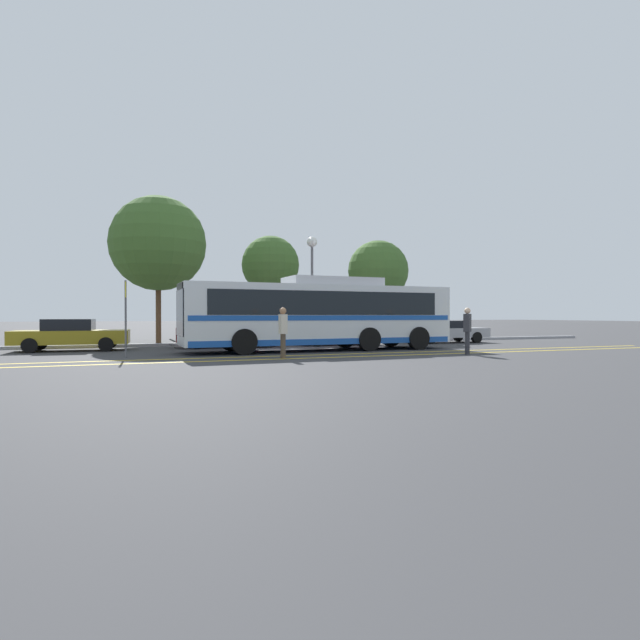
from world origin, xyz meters
The scene contains 16 objects.
ground_plane centered at (0.00, 0.00, 0.00)m, with size 220.00×220.00×0.00m, color #38383A.
lane_strip_0 centered at (0.24, -2.60, 0.00)m, with size 0.20×31.60×0.01m, color gold.
lane_strip_1 centered at (0.24, -3.83, 0.00)m, with size 0.20×31.60×0.01m, color gold.
curb_strip centered at (0.24, 4.79, 0.07)m, with size 39.60×0.36×0.15m, color #99999E.
transit_bus centered at (0.26, -0.40, 1.59)m, with size 11.99×2.96×3.13m.
parked_car_0 centered at (-9.73, 3.01, 0.69)m, with size 4.59×2.10×1.35m.
parked_car_1 centered at (-3.06, 2.96, 0.75)m, with size 4.99×2.17×1.50m.
parked_car_2 centered at (2.36, 2.94, 0.67)m, with size 4.36×1.89×1.29m.
parked_car_3 centered at (8.76, 2.90, 0.64)m, with size 4.67×1.92×1.21m.
pedestrian_0 centered at (-2.34, -3.67, 1.02)m, with size 0.23×0.42×1.78m.
pedestrian_1 centered at (4.78, -4.44, 1.03)m, with size 0.46×0.44×1.80m.
bus_stop_sign centered at (-7.50, -1.32, 1.73)m, with size 0.07×0.40×2.76m.
street_lamp centered at (2.00, 5.67, 4.55)m, with size 0.58×0.58×5.86m.
tree_0 centered at (6.62, 6.74, 4.19)m, with size 3.66×3.66×6.04m.
tree_1 centered at (-6.05, 7.39, 5.31)m, with size 5.01×5.01×7.82m.
tree_2 centered at (0.59, 9.38, 4.60)m, with size 3.52×3.52×6.38m.
Camera 1 is at (-7.12, -20.42, 1.52)m, focal length 28.00 mm.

